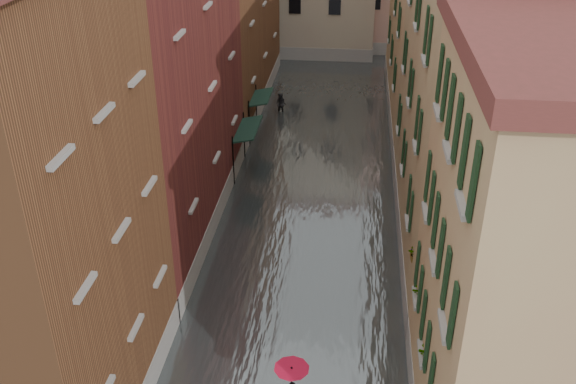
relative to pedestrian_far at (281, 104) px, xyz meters
The scene contains 11 objects.
ground 22.62m from the pedestrian_far, 82.97° to the right, with size 120.00×120.00×0.00m, color slate.
floodwater 9.86m from the pedestrian_far, 73.66° to the right, with size 10.00×60.00×0.20m, color #4D5355.
building_left_near 25.47m from the pedestrian_far, 99.82° to the right, with size 6.00×8.00×13.00m, color brown.
building_left_mid 15.14m from the pedestrian_far, 107.48° to the right, with size 6.00×14.00×12.50m, color #5D231D.
building_right_near 26.80m from the pedestrian_far, 68.22° to the right, with size 6.00×8.00×11.50m, color #A77C56.
building_right_mid 17.59m from the pedestrian_far, 53.99° to the right, with size 6.00×14.00×13.00m, color tan.
building_right_far 11.10m from the pedestrian_far, ahead, with size 6.00×16.00×11.50m, color #A77C56.
awning_near 8.53m from the pedestrian_far, 94.92° to the right, with size 1.09×3.20×2.80m.
awning_far 4.17m from the pedestrian_far, 101.00° to the right, with size 1.09×2.71×2.80m.
window_planters 24.39m from the pedestrian_far, 73.49° to the right, with size 0.59×8.10×0.84m.
pedestrian_far is the anchor object (origin of this frame).
Camera 1 is at (1.78, -15.30, 15.28)m, focal length 40.00 mm.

